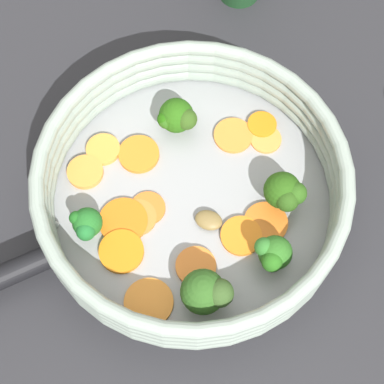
% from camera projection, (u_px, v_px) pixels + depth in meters
% --- Properties ---
extents(ground_plane, '(4.00, 4.00, 0.00)m').
position_uv_depth(ground_plane, '(192.00, 204.00, 0.65)').
color(ground_plane, '#27272A').
extents(skillet, '(0.28, 0.28, 0.02)m').
position_uv_depth(skillet, '(192.00, 201.00, 0.64)').
color(skillet, '#939699').
rests_on(skillet, ground_plane).
extents(skillet_rim_wall, '(0.30, 0.30, 0.06)m').
position_uv_depth(skillet_rim_wall, '(192.00, 186.00, 0.60)').
color(skillet_rim_wall, '#8D9D91').
rests_on(skillet_rim_wall, skillet).
extents(skillet_rivet_left, '(0.01, 0.01, 0.01)m').
position_uv_depth(skillet_rivet_left, '(54.00, 225.00, 0.61)').
color(skillet_rivet_left, '#909898').
rests_on(skillet_rivet_left, skillet).
extents(skillet_rivet_right, '(0.01, 0.01, 0.01)m').
position_uv_depth(skillet_rivet_right, '(77.00, 280.00, 0.59)').
color(skillet_rivet_right, '#959497').
rests_on(skillet_rivet_right, skillet).
extents(carrot_slice_0, '(0.05, 0.05, 0.01)m').
position_uv_depth(carrot_slice_0, '(103.00, 149.00, 0.65)').
color(carrot_slice_0, '#F0983B').
rests_on(carrot_slice_0, skillet).
extents(carrot_slice_1, '(0.04, 0.04, 0.00)m').
position_uv_depth(carrot_slice_1, '(241.00, 236.00, 0.61)').
color(carrot_slice_1, orange).
rests_on(carrot_slice_1, skillet).
extents(carrot_slice_2, '(0.04, 0.04, 0.00)m').
position_uv_depth(carrot_slice_2, '(148.00, 208.00, 0.63)').
color(carrot_slice_2, orange).
rests_on(carrot_slice_2, skillet).
extents(carrot_slice_3, '(0.06, 0.06, 0.01)m').
position_uv_depth(carrot_slice_3, '(121.00, 251.00, 0.61)').
color(carrot_slice_3, orange).
rests_on(carrot_slice_3, skillet).
extents(carrot_slice_4, '(0.04, 0.04, 0.00)m').
position_uv_depth(carrot_slice_4, '(266.00, 139.00, 0.66)').
color(carrot_slice_4, '#EE9741').
rests_on(carrot_slice_4, skillet).
extents(carrot_slice_5, '(0.05, 0.05, 0.00)m').
position_uv_depth(carrot_slice_5, '(265.00, 225.00, 0.62)').
color(carrot_slice_5, orange).
rests_on(carrot_slice_5, skillet).
extents(carrot_slice_6, '(0.05, 0.05, 0.00)m').
position_uv_depth(carrot_slice_6, '(233.00, 135.00, 0.66)').
color(carrot_slice_6, orange).
rests_on(carrot_slice_6, skillet).
extents(carrot_slice_7, '(0.06, 0.06, 0.00)m').
position_uv_depth(carrot_slice_7, '(123.00, 221.00, 0.62)').
color(carrot_slice_7, orange).
rests_on(carrot_slice_7, skillet).
extents(carrot_slice_8, '(0.06, 0.06, 0.00)m').
position_uv_depth(carrot_slice_8, '(147.00, 302.00, 0.59)').
color(carrot_slice_8, orange).
rests_on(carrot_slice_8, skillet).
extents(carrot_slice_9, '(0.05, 0.05, 0.00)m').
position_uv_depth(carrot_slice_9, '(196.00, 266.00, 0.60)').
color(carrot_slice_9, orange).
rests_on(carrot_slice_9, skillet).
extents(carrot_slice_10, '(0.04, 0.04, 0.01)m').
position_uv_depth(carrot_slice_10, '(85.00, 172.00, 0.64)').
color(carrot_slice_10, orange).
rests_on(carrot_slice_10, skillet).
extents(carrot_slice_11, '(0.06, 0.06, 0.01)m').
position_uv_depth(carrot_slice_11, '(139.00, 154.00, 0.65)').
color(carrot_slice_11, orange).
rests_on(carrot_slice_11, skillet).
extents(carrot_slice_12, '(0.05, 0.05, 0.00)m').
position_uv_depth(carrot_slice_12, '(137.00, 217.00, 0.62)').
color(carrot_slice_12, orange).
rests_on(carrot_slice_12, skillet).
extents(carrot_slice_13, '(0.04, 0.04, 0.01)m').
position_uv_depth(carrot_slice_13, '(262.00, 125.00, 0.66)').
color(carrot_slice_13, orange).
rests_on(carrot_slice_13, skillet).
extents(broccoli_floret_0, '(0.04, 0.04, 0.04)m').
position_uv_depth(broccoli_floret_0, '(176.00, 117.00, 0.64)').
color(broccoli_floret_0, '#74944E').
rests_on(broccoli_floret_0, skillet).
extents(broccoli_floret_1, '(0.03, 0.03, 0.03)m').
position_uv_depth(broccoli_floret_1, '(87.00, 224.00, 0.60)').
color(broccoli_floret_1, '#70A060').
rests_on(broccoli_floret_1, skillet).
extents(broccoli_floret_2, '(0.04, 0.04, 0.05)m').
position_uv_depth(broccoli_floret_2, '(285.00, 193.00, 0.60)').
color(broccoli_floret_2, '#618645').
rests_on(broccoli_floret_2, skillet).
extents(broccoli_floret_3, '(0.04, 0.05, 0.05)m').
position_uv_depth(broccoli_floret_3, '(208.00, 293.00, 0.56)').
color(broccoli_floret_3, '#7CB461').
rests_on(broccoli_floret_3, skillet).
extents(broccoli_floret_4, '(0.04, 0.04, 0.04)m').
position_uv_depth(broccoli_floret_4, '(273.00, 254.00, 0.58)').
color(broccoli_floret_4, '#78A257').
rests_on(broccoli_floret_4, skillet).
extents(mushroom_piece_0, '(0.02, 0.03, 0.01)m').
position_uv_depth(mushroom_piece_0, '(209.00, 220.00, 0.62)').
color(mushroom_piece_0, olive).
rests_on(mushroom_piece_0, skillet).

